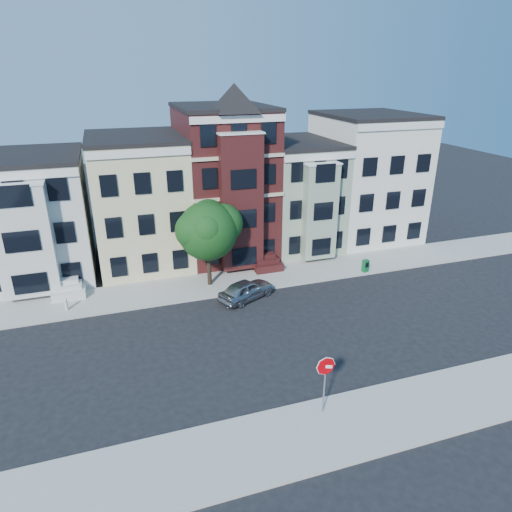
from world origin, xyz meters
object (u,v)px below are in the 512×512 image
object	(u,v)px
street_tree	(208,235)
newspaper_box	(365,266)
parked_car	(246,290)
stop_sign	(325,382)
fire_hydrant	(66,305)

from	to	relation	value
street_tree	newspaper_box	size ratio (longest dim) A/B	7.98
parked_car	stop_sign	size ratio (longest dim) A/B	1.23
street_tree	parked_car	bearing A→B (deg)	-54.75
newspaper_box	fire_hydrant	bearing A→B (deg)	165.18
parked_car	stop_sign	xyz separation A→B (m)	(-0.02, -12.11, 1.14)
parked_car	fire_hydrant	world-z (taller)	parked_car
fire_hydrant	stop_sign	distance (m)	18.43
newspaper_box	stop_sign	bearing A→B (deg)	-140.17
newspaper_box	stop_sign	distance (m)	16.78
stop_sign	parked_car	bearing A→B (deg)	112.15
street_tree	newspaper_box	xyz separation A→B (m)	(12.11, -1.60, -3.39)
street_tree	stop_sign	size ratio (longest dim) A/B	2.27
street_tree	parked_car	xyz separation A→B (m)	(1.97, -2.79, -3.31)
parked_car	stop_sign	world-z (taller)	stop_sign
newspaper_box	fire_hydrant	xyz separation A→B (m)	(-21.98, 0.77, -0.15)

